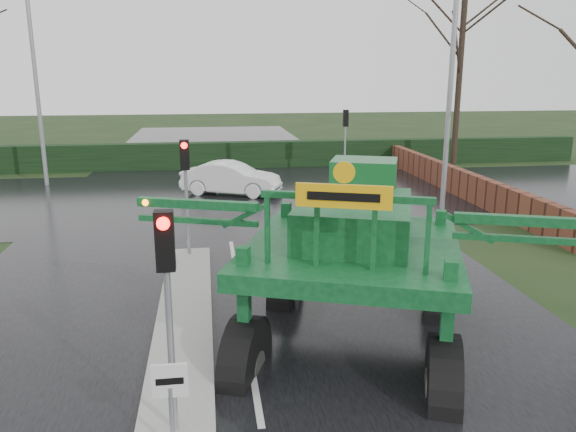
{
  "coord_description": "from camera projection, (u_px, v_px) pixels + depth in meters",
  "views": [
    {
      "loc": [
        -0.69,
        -8.54,
        5.33
      ],
      "look_at": [
        1.2,
        4.41,
        2.0
      ],
      "focal_mm": 35.0,
      "sensor_mm": 36.0,
      "label": 1
    }
  ],
  "objects": [
    {
      "name": "ground",
      "position": [
        256.0,
        394.0,
        9.6
      ],
      "size": [
        140.0,
        140.0,
        0.0
      ],
      "primitive_type": "plane",
      "color": "black",
      "rests_on": "ground"
    },
    {
      "name": "road_main",
      "position": [
        230.0,
        234.0,
        19.19
      ],
      "size": [
        14.0,
        80.0,
        0.02
      ],
      "primitive_type": "cube",
      "color": "black",
      "rests_on": "ground"
    },
    {
      "name": "road_cross",
      "position": [
        224.0,
        197.0,
        24.94
      ],
      "size": [
        80.0,
        12.0,
        0.02
      ],
      "primitive_type": "cube",
      "color": "black",
      "rests_on": "ground"
    },
    {
      "name": "median_island",
      "position": [
        184.0,
        320.0,
        12.27
      ],
      "size": [
        1.2,
        10.0,
        0.16
      ],
      "primitive_type": "cube",
      "color": "gray",
      "rests_on": "ground"
    },
    {
      "name": "hedge_row",
      "position": [
        218.0,
        155.0,
        32.43
      ],
      "size": [
        44.0,
        0.9,
        1.5
      ],
      "primitive_type": "cube",
      "color": "black",
      "rests_on": "ground"
    },
    {
      "name": "brick_wall",
      "position": [
        448.0,
        178.0,
        26.27
      ],
      "size": [
        0.4,
        20.0,
        1.2
      ],
      "primitive_type": "cube",
      "color": "#592D1E",
      "rests_on": "ground"
    },
    {
      "name": "keep_left_sign",
      "position": [
        170.0,
        393.0,
        7.72
      ],
      "size": [
        0.5,
        0.07,
        1.35
      ],
      "color": "gray",
      "rests_on": "ground"
    },
    {
      "name": "traffic_signal_near",
      "position": [
        167.0,
        276.0,
        7.81
      ],
      "size": [
        0.26,
        0.33,
        3.52
      ],
      "color": "gray",
      "rests_on": "ground"
    },
    {
      "name": "traffic_signal_mid",
      "position": [
        185.0,
        173.0,
        15.96
      ],
      "size": [
        0.26,
        0.33,
        3.52
      ],
      "color": "gray",
      "rests_on": "ground"
    },
    {
      "name": "traffic_signal_far",
      "position": [
        345.0,
        128.0,
        29.06
      ],
      "size": [
        0.26,
        0.33,
        3.52
      ],
      "rotation": [
        0.0,
        0.0,
        3.14
      ],
      "color": "gray",
      "rests_on": "ground"
    },
    {
      "name": "street_light_right",
      "position": [
        445.0,
        55.0,
        20.78
      ],
      "size": [
        3.85,
        0.3,
        10.0
      ],
      "color": "gray",
      "rests_on": "ground"
    },
    {
      "name": "street_light_left_far",
      "position": [
        40.0,
        59.0,
        26.15
      ],
      "size": [
        3.85,
        0.3,
        10.0
      ],
      "color": "gray",
      "rests_on": "ground"
    },
    {
      "name": "tree_right_far",
      "position": [
        461.0,
        51.0,
        29.96
      ],
      "size": [
        7.0,
        7.0,
        12.05
      ],
      "color": "black",
      "rests_on": "ground"
    },
    {
      "name": "crop_sprayer",
      "position": [
        247.0,
        244.0,
        10.1
      ],
      "size": [
        8.37,
        6.6,
        4.96
      ],
      "rotation": [
        0.0,
        0.0,
        -0.36
      ],
      "color": "black",
      "rests_on": "ground"
    },
    {
      "name": "white_sedan",
      "position": [
        231.0,
        195.0,
        25.47
      ],
      "size": [
        4.68,
        3.12,
        1.46
      ],
      "primitive_type": "imported",
      "rotation": [
        0.0,
        0.0,
        1.18
      ],
      "color": "white",
      "rests_on": "ground"
    }
  ]
}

